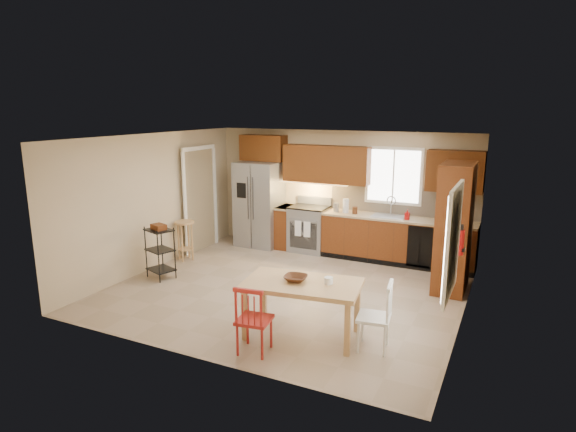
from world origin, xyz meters
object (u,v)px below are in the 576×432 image
Objects in this scene: table_bowl at (296,281)px; chair_red at (254,318)px; fire_extinguisher at (460,242)px; dining_table at (302,310)px; soap_bottle at (407,214)px; pantry at (454,228)px; bar_stool at (185,241)px; table_jar at (329,282)px; utility_cart at (160,253)px; range_stove at (309,229)px; chair_white at (374,316)px; refrigerator at (259,204)px.

chair_red is at bearing -111.51° from table_bowl.
fire_extinguisher is 2.44m from dining_table.
pantry is (0.95, -0.90, 0.05)m from soap_bottle.
soap_bottle is 4.31m from bar_stool.
table_jar is 0.13× the size of utility_cart.
utility_cart reaches higher than table_jar.
range_stove reaches higher than chair_white.
refrigerator reaches higher than dining_table.
bar_stool is (-4.34, 1.90, -0.05)m from chair_white.
bar_stool is at bearing -116.93° from refrigerator.
refrigerator is at bearing 96.84° from utility_cart.
pantry is 17.02× the size of table_jar.
chair_red is (-2.09, -2.20, -0.66)m from fire_extinguisher.
pantry is 2.27× the size of utility_cart.
fire_extinguisher is (4.33, -1.98, 0.19)m from refrigerator.
range_stove is 4.82× the size of soap_bottle.
pantry is 2.80m from table_jar.
range_stove is 4.27m from chair_white.
range_stove is at bearing 2.99° from refrigerator.
pantry is 3.81m from chair_red.
table_jar is (1.77, -3.49, 0.31)m from range_stove.
soap_bottle is 0.22× the size of chair_red.
soap_bottle reaches higher than utility_cart.
fire_extinguisher is 0.41× the size of chair_white.
soap_bottle is 0.21× the size of utility_cart.
table_jar reaches higher than dining_table.
table_jar is at bearing 5.42° from utility_cart.
refrigerator is at bearing 37.71° from chair_white.
table_bowl reaches higher than dining_table.
bar_stool is at bearing 142.27° from dining_table.
table_bowl is at bearing 84.90° from chair_white.
bar_stool is at bearing -158.72° from soap_bottle.
table_jar is at bearing 8.10° from dining_table.
utility_cart is at bearing -145.48° from soap_bottle.
pantry is at bearing -12.62° from refrigerator.
chair_red is (1.09, -4.24, -0.02)m from range_stove.
fire_extinguisher is 0.24× the size of dining_table.
utility_cart reaches higher than bar_stool.
bar_stool is (-5.13, 0.40, -0.71)m from fire_extinguisher.
soap_bottle reaches higher than table_jar.
pantry is at bearing 64.27° from table_jar.
table_bowl is at bearing 172.16° from dining_table.
range_stove reaches higher than dining_table.
utility_cart is (-4.89, -0.62, -0.64)m from fire_extinguisher.
table_bowl is at bearing -21.56° from bar_stool.
fire_extinguisher is at bearing 38.67° from chair_red.
chair_red is at bearing -61.75° from refrigerator.
dining_table is 3.91m from bar_stool.
table_jar is at bearing -115.73° from pantry.
chair_white is at bearing -83.99° from soap_bottle.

